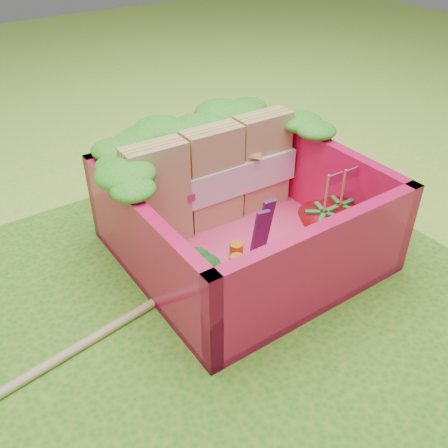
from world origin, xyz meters
TOP-DOWN VIEW (x-y plane):
  - ground at (0.00, 0.00)m, footprint 14.00×14.00m
  - placemat at (0.00, 0.00)m, footprint 2.60×2.60m
  - bento_floor at (0.26, 0.21)m, footprint 1.30×1.30m
  - bento_box at (0.26, 0.21)m, footprint 1.30×1.30m
  - lettuce_ruffle at (0.26, 0.68)m, footprint 1.43×0.77m
  - sandwich_stack at (0.27, 0.52)m, footprint 1.13×0.21m
  - broccoli at (-0.19, -0.05)m, footprint 0.33×0.33m
  - carrot_sticks at (-0.01, -0.11)m, footprint 0.15×0.18m
  - purple_wedges at (0.27, 0.04)m, footprint 0.16×0.09m
  - strawberry_left at (0.57, -0.11)m, footprint 0.28×0.28m
  - strawberry_right at (0.75, -0.07)m, footprint 0.23×0.23m
  - snap_peas at (0.60, -0.11)m, footprint 0.62×0.29m
  - chopsticks at (-0.89, 0.02)m, footprint 2.35×0.40m

SIDE VIEW (x-z plane):
  - ground at x=0.00m, z-range 0.00..0.00m
  - placemat at x=0.00m, z-range 0.00..0.03m
  - chopsticks at x=-0.89m, z-range 0.03..0.07m
  - bento_floor at x=0.26m, z-range 0.03..0.08m
  - snap_peas at x=0.60m, z-range 0.08..0.13m
  - strawberry_right at x=0.75m, z-range -0.03..0.44m
  - carrot_sticks at x=-0.01m, z-range 0.07..0.36m
  - strawberry_left at x=0.57m, z-range -0.03..0.48m
  - broccoli at x=-0.19m, z-range 0.13..0.38m
  - purple_wedges at x=0.27m, z-range 0.08..0.46m
  - bento_box at x=0.26m, z-range 0.03..0.58m
  - sandwich_stack at x=0.27m, z-range 0.07..0.69m
  - lettuce_ruffle at x=0.26m, z-range 0.58..0.69m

